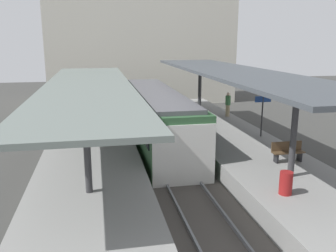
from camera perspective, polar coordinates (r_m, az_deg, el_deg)
The scene contains 14 objects.
ground_plane at distance 18.15m, azimuth 0.13°, elevation -6.21°, with size 80.00×80.00×0.00m, color #383835.
platform_left at distance 17.67m, azimuth -12.09°, elevation -5.36°, with size 4.40×28.00×1.00m, color gray.
platform_right at distance 19.07m, azimuth 11.42°, elevation -3.92°, with size 4.40×28.00×1.00m, color gray.
track_ballast at distance 18.12m, azimuth 0.13°, elevation -5.91°, with size 3.20×28.00×0.20m, color #4C4742.
rail_near_side at distance 17.94m, azimuth -2.14°, elevation -5.55°, with size 0.08×28.00×0.14m, color slate.
rail_far_side at distance 18.21m, azimuth 2.36°, elevation -5.25°, with size 0.08×28.00×0.14m, color slate.
commuter_train at distance 20.90m, azimuth -1.72°, elevation 1.35°, with size 2.78×13.20×3.10m.
canopy_left at distance 18.29m, azimuth -12.58°, elevation 6.19°, with size 4.18×21.00×3.01m.
canopy_right at distance 19.60m, azimuth 10.37°, elevation 8.31°, with size 4.18×21.00×3.55m.
platform_bench at distance 16.33m, azimuth 18.45°, elevation -3.78°, with size 1.40×0.41×0.86m.
platform_sign at distance 19.93m, azimuth 14.78°, elevation 2.94°, with size 0.90×0.08×2.21m.
litter_bin at distance 12.94m, azimuth 18.21°, elevation -8.60°, with size 0.44×0.44×0.80m, color maroon.
passenger_near_bench at distance 24.99m, azimuth 9.49°, elevation 3.47°, with size 0.36×0.36×1.65m.
station_building_backdrop at distance 37.04m, azimuth -4.28°, elevation 12.48°, with size 18.00×6.00×11.00m, color beige.
Camera 1 is at (-3.39, -16.75, 6.11)m, focal length 38.38 mm.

